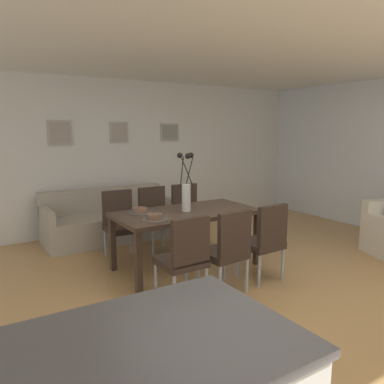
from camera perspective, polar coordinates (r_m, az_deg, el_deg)
ground_plane at (r=4.35m, az=7.50°, el=-14.53°), size 9.00×9.00×0.00m
back_wall_panel at (r=6.81m, az=-9.91°, el=5.46°), size 9.00×0.10×2.60m
ceiling_panel at (r=4.38m, az=4.75°, el=21.02°), size 9.00×7.20×0.08m
dining_table at (r=4.79m, az=-0.87°, el=-3.79°), size 1.80×0.91×0.74m
dining_chair_near_left at (r=3.85m, az=-1.11°, el=-9.49°), size 0.45×0.45×0.92m
dining_chair_near_right at (r=5.33m, az=-10.75°, el=-4.26°), size 0.45×0.45×0.92m
dining_chair_far_left at (r=4.11m, az=5.35°, el=-8.32°), size 0.47×0.47×0.92m
dining_chair_far_right at (r=5.56m, az=-5.51°, el=-3.57°), size 0.46×0.46×0.92m
dining_chair_mid_left at (r=4.49m, az=10.97°, el=-6.87°), size 0.46×0.46×0.92m
dining_chair_mid_right at (r=5.82m, az=-0.65°, el=-2.92°), size 0.47×0.47×0.92m
centerpiece_vase at (r=4.72m, az=-0.88°, el=0.47°), size 0.21×0.23×0.73m
placemat_near_left at (r=4.35m, az=-5.60°, el=-4.14°), size 0.32×0.32×0.01m
bowl_near_left at (r=4.34m, az=-5.61°, el=-3.66°), size 0.17×0.17×0.07m
placemat_near_right at (r=4.71m, az=-7.82°, el=-3.12°), size 0.32×0.32×0.01m
bowl_near_right at (r=4.70m, az=-7.83°, el=-2.67°), size 0.17×0.17×0.07m
sofa at (r=6.27m, az=-12.34°, el=-4.43°), size 2.05×0.84×0.80m
framed_picture_left at (r=6.39m, az=-19.31°, el=8.44°), size 0.38×0.03×0.39m
framed_picture_center at (r=6.68m, az=-10.94°, el=8.82°), size 0.32×0.03×0.36m
framed_picture_right at (r=7.09m, az=-3.39°, el=9.00°), size 0.37×0.03×0.32m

